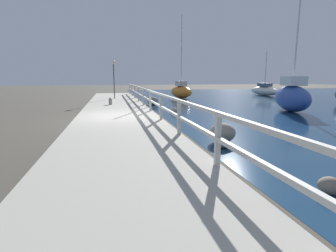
# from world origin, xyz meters

# --- Properties ---
(ground_plane) EXTENTS (120.00, 120.00, 0.00)m
(ground_plane) POSITION_xyz_m (0.00, 0.00, 0.00)
(ground_plane) COLOR #4C473D
(dock_walkway) EXTENTS (3.65, 36.00, 0.24)m
(dock_walkway) POSITION_xyz_m (0.00, 0.00, 0.12)
(dock_walkway) COLOR #B2AD9E
(dock_walkway) RESTS_ON ground
(railing) EXTENTS (0.10, 32.50, 1.06)m
(railing) POSITION_xyz_m (1.72, -0.00, 0.97)
(railing) COLOR beige
(railing) RESTS_ON dock_walkway
(boulder_mid_strip) EXTENTS (0.40, 0.36, 0.30)m
(boulder_mid_strip) POSITION_xyz_m (3.29, -8.51, 0.15)
(boulder_mid_strip) COLOR slate
(boulder_mid_strip) RESTS_ON ground
(boulder_near_dock) EXTENTS (0.76, 0.68, 0.57)m
(boulder_near_dock) POSITION_xyz_m (2.69, 6.79, 0.29)
(boulder_near_dock) COLOR slate
(boulder_near_dock) RESTS_ON ground
(boulder_far_strip) EXTENTS (0.41, 0.37, 0.31)m
(boulder_far_strip) POSITION_xyz_m (2.70, -5.40, 0.15)
(boulder_far_strip) COLOR #666056
(boulder_far_strip) RESTS_ON ground
(boulder_water_edge) EXTENTS (0.47, 0.42, 0.35)m
(boulder_water_edge) POSITION_xyz_m (3.08, 10.77, 0.18)
(boulder_water_edge) COLOR gray
(boulder_water_edge) RESTS_ON ground
(boulder_downstream) EXTENTS (0.79, 0.72, 0.60)m
(boulder_downstream) POSITION_xyz_m (3.00, -4.76, 0.30)
(boulder_downstream) COLOR gray
(boulder_downstream) RESTS_ON ground
(boulder_upstream) EXTENTS (0.41, 0.37, 0.31)m
(boulder_upstream) POSITION_xyz_m (3.15, 1.97, 0.15)
(boulder_upstream) COLOR gray
(boulder_upstream) RESTS_ON ground
(mooring_bollard) EXTENTS (0.21, 0.21, 0.45)m
(mooring_bollard) POSITION_xyz_m (-0.31, 5.19, 0.47)
(mooring_bollard) COLOR gray
(mooring_bollard) RESTS_ON dock_walkway
(dock_lamp) EXTENTS (0.30, 0.30, 3.11)m
(dock_lamp) POSITION_xyz_m (0.03, 10.29, 2.68)
(dock_lamp) COLOR #2D2D33
(dock_lamp) RESTS_ON dock_walkway
(sailboat_orange) EXTENTS (2.01, 3.57, 7.62)m
(sailboat_orange) POSITION_xyz_m (6.33, 12.42, 0.68)
(sailboat_orange) COLOR orange
(sailboat_orange) RESTS_ON water_surface
(sailboat_white) EXTENTS (1.32, 5.05, 4.70)m
(sailboat_white) POSITION_xyz_m (16.51, 14.45, 0.56)
(sailboat_white) COLOR white
(sailboat_white) RESTS_ON water_surface
(sailboat_blue) EXTENTS (2.22, 3.98, 6.80)m
(sailboat_blue) POSITION_xyz_m (10.00, 1.34, 0.86)
(sailboat_blue) COLOR #2D4C9E
(sailboat_blue) RESTS_ON water_surface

